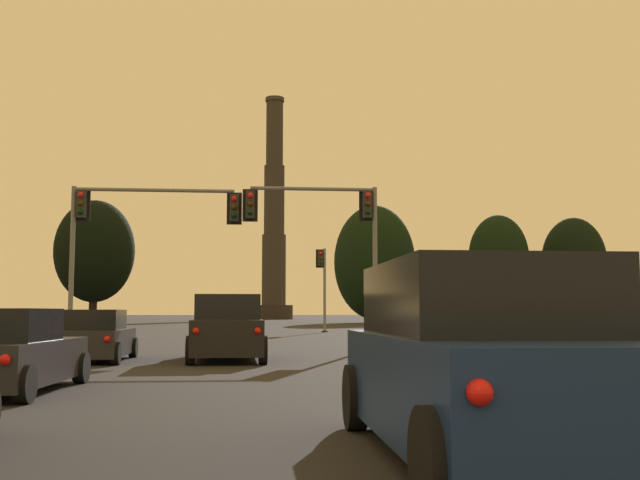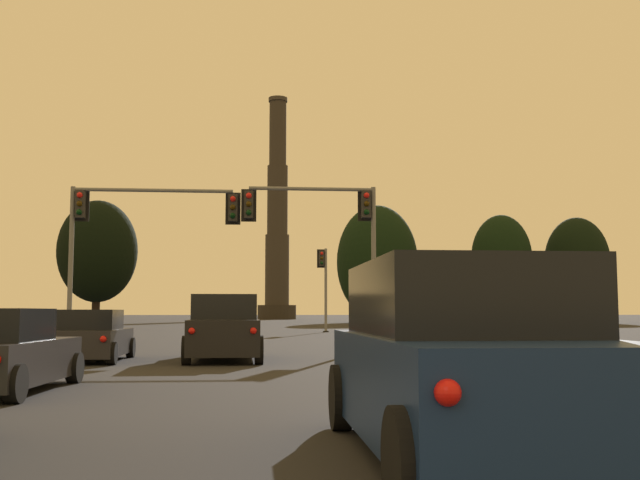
% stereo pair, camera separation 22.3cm
% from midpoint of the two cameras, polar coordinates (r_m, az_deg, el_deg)
% --- Properties ---
extents(suv_right_lane_third, '(2.11, 4.91, 1.86)m').
position_cam_midpoint_polar(suv_right_lane_third, '(7.28, 11.33, -9.20)').
color(suv_right_lane_third, navy).
rests_on(suv_right_lane_third, ground_plane).
extents(suv_center_lane_front, '(2.19, 4.94, 1.86)m').
position_cam_midpoint_polar(suv_center_lane_front, '(21.78, -7.33, -6.70)').
color(suv_center_lane_front, black).
rests_on(suv_center_lane_front, ground_plane).
extents(hatchback_left_lane_front, '(1.95, 4.13, 1.44)m').
position_cam_midpoint_polar(hatchback_left_lane_front, '(21.97, -17.11, -7.11)').
color(hatchback_left_lane_front, '#232328').
rests_on(hatchback_left_lane_front, ground_plane).
extents(hatchback_left_lane_second, '(2.05, 4.16, 1.44)m').
position_cam_midpoint_polar(hatchback_left_lane_second, '(14.02, -23.27, -7.97)').
color(hatchback_left_lane_second, '#232328').
rests_on(hatchback_left_lane_second, ground_plane).
extents(traffic_light_overhead_left, '(6.49, 0.50, 6.08)m').
position_cam_midpoint_polar(traffic_light_overhead_left, '(29.15, -14.46, 1.22)').
color(traffic_light_overhead_left, slate).
rests_on(traffic_light_overhead_left, ground_plane).
extents(traffic_light_overhead_right, '(5.26, 0.50, 6.15)m').
position_cam_midpoint_polar(traffic_light_overhead_right, '(28.50, 0.67, 1.20)').
color(traffic_light_overhead_right, slate).
rests_on(traffic_light_overhead_right, ground_plane).
extents(traffic_light_far_right, '(0.78, 0.50, 5.63)m').
position_cam_midpoint_polar(traffic_light_far_right, '(50.49, 0.07, -2.84)').
color(traffic_light_far_right, slate).
rests_on(traffic_light_far_right, ground_plane).
extents(smokestack, '(6.78, 6.78, 39.88)m').
position_cam_midpoint_polar(smokestack, '(133.22, -3.57, 0.69)').
color(smokestack, '#2B2722').
rests_on(smokestack, ground_plane).
extents(treeline_far_right, '(9.00, 8.10, 14.07)m').
position_cam_midpoint_polar(treeline_far_right, '(88.93, -16.87, -0.82)').
color(treeline_far_right, black).
rests_on(treeline_far_right, ground_plane).
extents(treeline_far_left, '(10.13, 9.11, 14.65)m').
position_cam_midpoint_polar(treeline_far_left, '(93.53, 4.11, -1.71)').
color(treeline_far_left, black).
rests_on(treeline_far_left, ground_plane).
extents(treeline_right_mid, '(7.94, 7.15, 13.03)m').
position_cam_midpoint_polar(treeline_right_mid, '(97.82, 18.73, -1.65)').
color(treeline_right_mid, black).
rests_on(treeline_right_mid, ground_plane).
extents(treeline_center_left, '(7.29, 6.56, 13.08)m').
position_cam_midpoint_polar(treeline_center_left, '(93.08, 13.39, -1.40)').
color(treeline_center_left, black).
rests_on(treeline_center_left, ground_plane).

